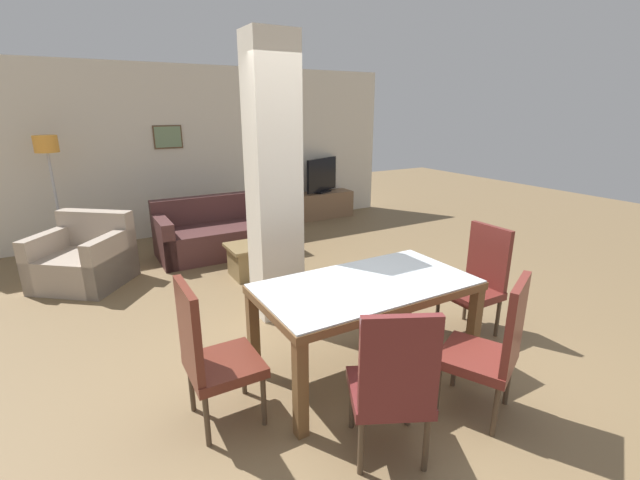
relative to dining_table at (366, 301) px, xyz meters
name	(u,v)px	position (x,y,z in m)	size (l,w,h in m)	color
ground_plane	(364,368)	(0.00, 0.00, -0.61)	(18.00, 18.00, 0.00)	brown
back_wall	(197,151)	(0.00, 4.81, 0.74)	(7.20, 0.09, 2.70)	beige
divider_pillar	(274,183)	(-0.17, 1.30, 0.74)	(0.45, 0.37, 2.70)	beige
dining_table	(366,301)	(0.00, 0.00, 0.00)	(1.68, 0.90, 0.76)	brown
dining_chair_near_left	(393,383)	(-0.42, -0.84, -0.07)	(0.62, 0.62, 1.02)	maroon
dining_chair_head_left	(210,353)	(-1.23, 0.00, -0.07)	(0.46, 0.46, 1.02)	maroon
dining_chair_head_right	(478,278)	(1.27, 0.00, -0.07)	(0.46, 0.46, 1.02)	maroon
dining_chair_near_right	(492,346)	(0.42, -0.86, -0.07)	(0.61, 0.61, 1.02)	maroon
sofa	(221,234)	(-0.09, 3.46, -0.32)	(1.78, 0.86, 0.80)	#4C2A2A
armchair	(85,260)	(-1.86, 3.14, -0.32)	(1.26, 1.24, 0.83)	tan
coffee_table	(258,258)	(0.06, 2.38, -0.40)	(0.76, 0.52, 0.41)	olive
bottle	(272,233)	(0.24, 2.37, -0.09)	(0.06, 0.06, 0.28)	#4C2D14
tv_stand	(322,205)	(2.24, 4.53, -0.36)	(1.20, 0.40, 0.49)	brown
tv_screen	(322,176)	(2.24, 4.53, 0.20)	(0.82, 0.41, 0.65)	black
floor_lamp	(48,157)	(-2.08, 4.32, 0.81)	(0.29, 0.29, 1.70)	#B7B7BC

